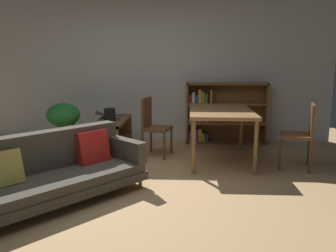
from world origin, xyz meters
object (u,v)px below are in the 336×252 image
object	(u,v)px
dining_chair_far	(153,124)
media_console	(112,138)
open_laptop	(109,116)
bookshelf	(220,114)
dining_chair_near	(302,132)
potted_floor_plant	(64,121)
dining_table	(221,115)
fabric_couch	(55,170)
desk_speaker	(110,115)

from	to	relation	value
dining_chair_far	media_console	bearing A→B (deg)	-179.89
open_laptop	bookshelf	bearing A→B (deg)	22.41
dining_chair_near	bookshelf	distance (m)	1.83
potted_floor_plant	dining_table	distance (m)	2.61
dining_table	dining_chair_far	bearing A→B (deg)	166.72
media_console	dining_chair_near	size ratio (longest dim) A/B	1.28
fabric_couch	desk_speaker	bearing A→B (deg)	81.00
media_console	desk_speaker	xyz separation A→B (m)	(0.02, -0.20, 0.41)
dining_table	dining_chair_near	xyz separation A→B (m)	(1.11, -0.31, -0.19)
potted_floor_plant	open_laptop	bearing A→B (deg)	0.37
fabric_couch	dining_table	distance (m)	2.54
open_laptop	dining_chair_near	size ratio (longest dim) A/B	0.48
fabric_couch	potted_floor_plant	xyz separation A→B (m)	(-0.62, 2.02, 0.19)
dining_table	dining_chair_near	bearing A→B (deg)	-15.59
potted_floor_plant	bookshelf	size ratio (longest dim) A/B	0.56
dining_chair_far	bookshelf	world-z (taller)	bookshelf
media_console	potted_floor_plant	bearing A→B (deg)	167.50
potted_floor_plant	dining_table	xyz separation A→B (m)	(2.56, -0.44, 0.19)
desk_speaker	dining_chair_near	world-z (taller)	dining_chair_near
fabric_couch	open_laptop	xyz separation A→B (m)	(0.16, 2.02, 0.28)
desk_speaker	potted_floor_plant	distance (m)	0.97
fabric_couch	dining_table	xyz separation A→B (m)	(1.95, 1.58, 0.38)
media_console	dining_chair_near	bearing A→B (deg)	-11.15
dining_table	bookshelf	bearing A→B (deg)	84.68
fabric_couch	bookshelf	world-z (taller)	bookshelf
media_console	dining_chair_near	xyz separation A→B (m)	(2.81, -0.55, 0.25)
fabric_couch	dining_chair_far	bearing A→B (deg)	63.83
media_console	bookshelf	distance (m)	2.09
fabric_couch	dining_chair_near	size ratio (longest dim) A/B	2.09
media_console	desk_speaker	world-z (taller)	desk_speaker
dining_chair_near	potted_floor_plant	bearing A→B (deg)	168.53
dining_table	dining_chair_far	world-z (taller)	dining_chair_far
desk_speaker	dining_chair_far	xyz separation A→B (m)	(0.64, 0.21, -0.17)
dining_chair_far	potted_floor_plant	bearing A→B (deg)	172.91
open_laptop	dining_chair_near	bearing A→B (deg)	-14.51
desk_speaker	fabric_couch	bearing A→B (deg)	-99.00
fabric_couch	dining_table	size ratio (longest dim) A/B	1.40
potted_floor_plant	dining_table	size ratio (longest dim) A/B	0.59
fabric_couch	potted_floor_plant	size ratio (longest dim) A/B	2.37
media_console	dining_table	bearing A→B (deg)	-8.21
media_console	dining_table	distance (m)	1.78
media_console	dining_table	size ratio (longest dim) A/B	0.86
dining_chair_far	bookshelf	bearing A→B (deg)	40.10
desk_speaker	dining_table	size ratio (longest dim) A/B	0.15
dining_table	dining_chair_far	distance (m)	1.09
dining_chair_far	bookshelf	size ratio (longest dim) A/B	0.64
fabric_couch	media_console	distance (m)	1.84
dining_chair_far	dining_table	bearing A→B (deg)	-13.28
potted_floor_plant	dining_chair_near	distance (m)	3.75
dining_table	dining_chair_far	size ratio (longest dim) A/B	1.47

